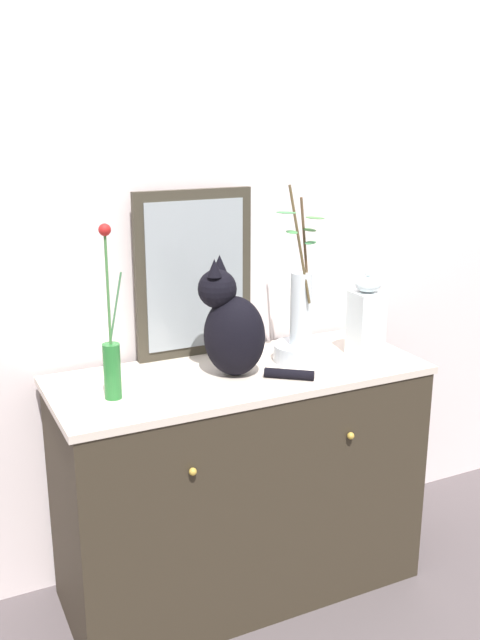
# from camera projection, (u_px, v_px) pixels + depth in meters

# --- Properties ---
(ground_plane) EXTENTS (6.00, 6.00, 0.00)m
(ground_plane) POSITION_uv_depth(u_px,v_px,m) (240.00, 583.00, 2.61)
(ground_plane) COLOR #51484A
(wall_back) EXTENTS (4.40, 0.08, 2.60)m
(wall_back) POSITION_uv_depth(u_px,v_px,m) (200.00, 219.00, 2.53)
(wall_back) COLOR silver
(wall_back) RESTS_ON ground_plane
(sideboard) EXTENTS (1.26, 0.52, 0.83)m
(sideboard) POSITION_uv_depth(u_px,v_px,m) (240.00, 482.00, 2.50)
(sideboard) COLOR #322A1E
(sideboard) RESTS_ON ground_plane
(mirror_leaning) EXTENTS (0.43, 0.03, 0.59)m
(mirror_leaning) POSITION_uv_depth(u_px,v_px,m) (194.00, 274.00, 2.47)
(mirror_leaning) COLOR #363126
(mirror_leaning) RESTS_ON sideboard
(cat_sitting) EXTENTS (0.35, 0.30, 0.39)m
(cat_sitting) POSITION_uv_depth(u_px,v_px,m) (232.00, 327.00, 2.31)
(cat_sitting) COLOR black
(cat_sitting) RESTS_ON sideboard
(vase_slim_green) EXTENTS (0.07, 0.05, 0.53)m
(vase_slim_green) POSITION_uv_depth(u_px,v_px,m) (112.00, 356.00, 2.12)
(vase_slim_green) COLOR #266E2E
(vase_slim_green) RESTS_ON sideboard
(bowl_porcelain) EXTENTS (0.19, 0.19, 0.06)m
(bowl_porcelain) POSITION_uv_depth(u_px,v_px,m) (300.00, 352.00, 2.48)
(bowl_porcelain) COLOR white
(bowl_porcelain) RESTS_ON sideboard
(vase_glass_clear) EXTENTS (0.17, 0.16, 0.55)m
(vase_glass_clear) POSITION_uv_depth(u_px,v_px,m) (301.00, 303.00, 2.43)
(vase_glass_clear) COLOR silver
(vase_glass_clear) RESTS_ON bowl_porcelain
(jar_lidded_porcelain) EXTENTS (0.10, 0.10, 0.31)m
(jar_lidded_porcelain) POSITION_uv_depth(u_px,v_px,m) (366.00, 318.00, 2.50)
(jar_lidded_porcelain) COLOR white
(jar_lidded_porcelain) RESTS_ON sideboard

